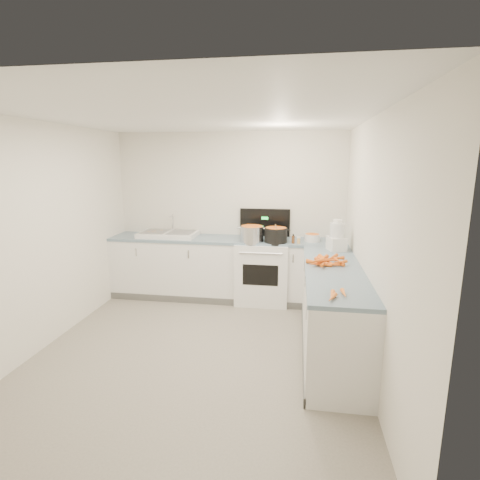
# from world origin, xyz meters

# --- Properties ---
(floor) EXTENTS (3.50, 4.00, 0.00)m
(floor) POSITION_xyz_m (0.00, 0.00, 0.00)
(floor) COLOR gray
(floor) RESTS_ON ground
(ceiling) EXTENTS (3.50, 4.00, 0.00)m
(ceiling) POSITION_xyz_m (0.00, 0.00, 2.50)
(ceiling) COLOR silver
(ceiling) RESTS_ON ground
(wall_back) EXTENTS (3.50, 0.00, 2.50)m
(wall_back) POSITION_xyz_m (0.00, 2.00, 1.25)
(wall_back) COLOR silver
(wall_back) RESTS_ON ground
(wall_front) EXTENTS (3.50, 0.00, 2.50)m
(wall_front) POSITION_xyz_m (0.00, -2.00, 1.25)
(wall_front) COLOR silver
(wall_front) RESTS_ON ground
(wall_left) EXTENTS (0.00, 4.00, 2.50)m
(wall_left) POSITION_xyz_m (-1.75, 0.00, 1.25)
(wall_left) COLOR silver
(wall_left) RESTS_ON ground
(wall_right) EXTENTS (0.00, 4.00, 2.50)m
(wall_right) POSITION_xyz_m (1.75, 0.00, 1.25)
(wall_right) COLOR silver
(wall_right) RESTS_ON ground
(counter_back) EXTENTS (3.50, 0.62, 0.94)m
(counter_back) POSITION_xyz_m (0.00, 1.70, 0.47)
(counter_back) COLOR white
(counter_back) RESTS_ON ground
(counter_right) EXTENTS (0.62, 2.20, 0.94)m
(counter_right) POSITION_xyz_m (1.45, 0.30, 0.47)
(counter_right) COLOR white
(counter_right) RESTS_ON ground
(stove) EXTENTS (0.76, 0.65, 1.36)m
(stove) POSITION_xyz_m (0.55, 1.69, 0.47)
(stove) COLOR white
(stove) RESTS_ON ground
(sink) EXTENTS (0.86, 0.52, 0.31)m
(sink) POSITION_xyz_m (-0.90, 1.70, 0.98)
(sink) COLOR white
(sink) RESTS_ON counter_back
(steel_pot) EXTENTS (0.36, 0.36, 0.24)m
(steel_pot) POSITION_xyz_m (0.40, 1.54, 1.04)
(steel_pot) COLOR silver
(steel_pot) RESTS_ON stove
(black_pot) EXTENTS (0.39, 0.39, 0.23)m
(black_pot) POSITION_xyz_m (0.74, 1.54, 1.03)
(black_pot) COLOR black
(black_pot) RESTS_ON stove
(wooden_spoon) EXTENTS (0.06, 0.40, 0.02)m
(wooden_spoon) POSITION_xyz_m (0.74, 1.54, 1.16)
(wooden_spoon) COLOR #AD7A47
(wooden_spoon) RESTS_ON black_pot
(mixing_bowl) EXTENTS (0.26, 0.26, 0.11)m
(mixing_bowl) POSITION_xyz_m (1.26, 1.68, 0.99)
(mixing_bowl) COLOR white
(mixing_bowl) RESTS_ON counter_back
(extract_bottle) EXTENTS (0.04, 0.04, 0.11)m
(extract_bottle) POSITION_xyz_m (0.99, 1.50, 0.99)
(extract_bottle) COLOR #593319
(extract_bottle) RESTS_ON counter_back
(spice_jar) EXTENTS (0.05, 0.05, 0.08)m
(spice_jar) POSITION_xyz_m (1.07, 1.50, 0.98)
(spice_jar) COLOR #E5B266
(spice_jar) RESTS_ON counter_back
(food_processor) EXTENTS (0.26, 0.29, 0.40)m
(food_processor) POSITION_xyz_m (1.55, 1.17, 1.11)
(food_processor) COLOR white
(food_processor) RESTS_ON counter_right
(carrot_pile) EXTENTS (0.45, 0.51, 0.09)m
(carrot_pile) POSITION_xyz_m (1.36, 0.47, 0.97)
(carrot_pile) COLOR orange
(carrot_pile) RESTS_ON counter_right
(peeled_carrots) EXTENTS (0.18, 0.29, 0.04)m
(peeled_carrots) POSITION_xyz_m (1.38, -0.58, 0.96)
(peeled_carrots) COLOR orange
(peeled_carrots) RESTS_ON counter_right
(peelings) EXTENTS (0.20, 0.19, 0.01)m
(peelings) POSITION_xyz_m (-1.11, 1.72, 1.02)
(peelings) COLOR tan
(peelings) RESTS_ON sink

